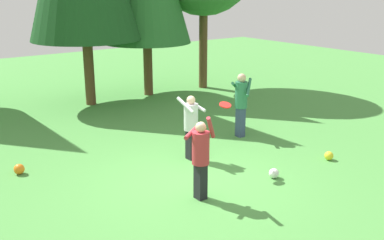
# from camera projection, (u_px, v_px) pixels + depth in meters

# --- Properties ---
(ground_plane) EXTENTS (40.00, 40.00, 0.00)m
(ground_plane) POSITION_uv_depth(u_px,v_px,m) (192.00, 181.00, 9.82)
(ground_plane) COLOR #4C9342
(person_thrower) EXTENTS (0.65, 0.65, 1.75)m
(person_thrower) POSITION_uv_depth(u_px,v_px,m) (201.00, 154.00, 8.76)
(person_thrower) COLOR black
(person_thrower) RESTS_ON ground_plane
(person_catcher) EXTENTS (0.75, 0.73, 1.78)m
(person_catcher) POSITION_uv_depth(u_px,v_px,m) (241.00, 100.00, 12.40)
(person_catcher) COLOR #38476B
(person_catcher) RESTS_ON ground_plane
(person_bystander) EXTENTS (0.58, 0.62, 1.58)m
(person_bystander) POSITION_uv_depth(u_px,v_px,m) (191.00, 122.00, 10.80)
(person_bystander) COLOR black
(person_bystander) RESTS_ON ground_plane
(frisbee) EXTENTS (0.30, 0.30, 0.10)m
(frisbee) POSITION_uv_depth(u_px,v_px,m) (225.00, 105.00, 9.99)
(frisbee) COLOR red
(ball_white) EXTENTS (0.22, 0.22, 0.22)m
(ball_white) POSITION_uv_depth(u_px,v_px,m) (274.00, 173.00, 9.94)
(ball_white) COLOR white
(ball_white) RESTS_ON ground_plane
(ball_yellow) EXTENTS (0.22, 0.22, 0.22)m
(ball_yellow) POSITION_uv_depth(u_px,v_px,m) (329.00, 156.00, 10.97)
(ball_yellow) COLOR yellow
(ball_yellow) RESTS_ON ground_plane
(ball_orange) EXTENTS (0.24, 0.24, 0.24)m
(ball_orange) POSITION_uv_depth(u_px,v_px,m) (19.00, 169.00, 10.15)
(ball_orange) COLOR orange
(ball_orange) RESTS_ON ground_plane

